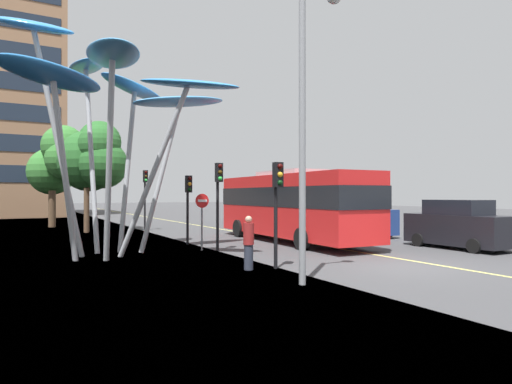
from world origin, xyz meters
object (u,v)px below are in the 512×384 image
Objects in this scene: car_parked_mid at (458,225)px; car_parked_far at (360,217)px; car_far_side at (245,211)px; traffic_light_island_mid at (188,194)px; pedestrian at (249,243)px; red_bus at (290,203)px; traffic_light_kerb_near at (277,192)px; no_entry_sign at (202,213)px; leaf_sculpture at (110,86)px; traffic_light_kerb_far at (219,187)px; street_lamp at (311,93)px; traffic_light_opposite at (145,187)px; car_side_street at (285,212)px.

car_parked_far is at bearing 88.47° from car_parked_mid.
car_far_side is (0.03, 20.44, -0.04)m from car_parked_mid.
pedestrian is at bearing -95.67° from traffic_light_island_mid.
red_bus reaches higher than traffic_light_kerb_near.
leaf_sculpture is at bearing -178.14° from no_entry_sign.
leaf_sculpture is 2.72× the size of traffic_light_kerb_far.
leaf_sculpture is at bearing 127.46° from traffic_light_kerb_near.
leaf_sculpture is 1.25× the size of street_lamp.
traffic_light_opposite is 0.92× the size of car_parked_far.
car_side_street is (9.47, 9.65, -1.59)m from traffic_light_kerb_far.
traffic_light_kerb_near is 2.00× the size of pedestrian.
car_parked_mid is at bearing -91.53° from car_parked_far.
no_entry_sign is at bearing -137.62° from car_side_street.
red_bus is at bearing 12.01° from no_entry_sign.
traffic_light_kerb_near reaches higher than car_parked_mid.
car_parked_far is 2.53× the size of pedestrian.
pedestrian is (-0.75, -7.51, -1.53)m from traffic_light_island_mid.
traffic_light_kerb_near is 23.44m from car_far_side.
car_far_side is at bearing 56.86° from no_entry_sign.
car_far_side is 1.66× the size of no_entry_sign.
red_bus is 8.67m from pedestrian.
car_parked_far is 7.46m from car_side_street.
car_side_street is at bearing 59.18° from red_bus.
car_parked_far is 1.79× the size of no_entry_sign.
car_side_street is 0.51× the size of street_lamp.
traffic_light_kerb_far is 1.13× the size of traffic_light_island_mid.
car_parked_mid is 20.44m from car_far_side.
leaf_sculpture is 8.83m from street_lamp.
leaf_sculpture is 5.92× the size of pedestrian.
no_entry_sign reaches higher than car_parked_far.
street_lamp is (-0.30, -10.24, 2.71)m from traffic_light_island_mid.
red_bus is at bearing 7.77° from leaf_sculpture.
no_entry_sign is at bearing -167.99° from red_bus.
red_bus is 15.38m from car_far_side.
traffic_light_kerb_far is 2.17× the size of pedestrian.
car_parked_far is at bearing -3.22° from traffic_light_island_mid.
car_side_street is at bearing 33.76° from leaf_sculpture.
red_bus is 3.38× the size of traffic_light_kerb_near.
leaf_sculpture is 2.34× the size of car_parked_far.
traffic_light_opposite is at bearing 113.70° from red_bus.
no_entry_sign is at bearing -95.32° from traffic_light_island_mid.
street_lamp is (-0.43, -2.41, 2.62)m from traffic_light_kerb_near.
traffic_light_kerb_near is 0.86× the size of traffic_light_opposite.
traffic_light_kerb_far is 5.20m from pedestrian.
street_lamp is 4.75× the size of pedestrian.
red_bus is at bearing 59.71° from street_lamp.
traffic_light_island_mid is at bearing 30.37° from leaf_sculpture.
no_entry_sign reaches higher than pedestrian.
traffic_light_opposite is 11.67m from no_entry_sign.
traffic_light_kerb_near is at bearing -19.56° from pedestrian.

